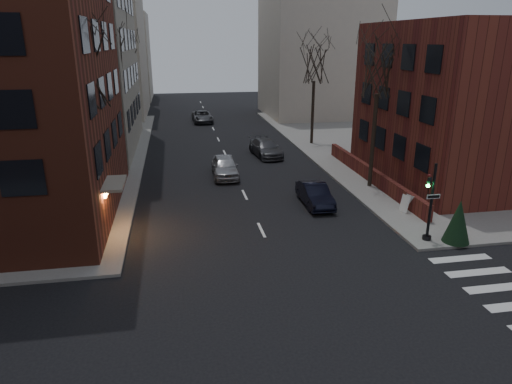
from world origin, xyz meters
The scene contains 20 objects.
sidewalk_far_right centered at (29.00, 30.00, 0.07)m, with size 44.00×44.00×0.15m, color gray.
building_right_brick centered at (16.50, 19.00, 5.50)m, with size 12.00×14.00×11.00m, color maroon.
low_wall_right centered at (9.30, 19.00, 0.65)m, with size 0.35×16.00×1.00m, color maroon.
building_distant_la centered at (-15.00, 55.00, 9.00)m, with size 14.00×16.00×18.00m, color #B3A797.
building_distant_ra centered at (15.00, 50.00, 8.00)m, with size 14.00×14.00×16.00m, color #B3A797.
building_distant_lb centered at (-13.00, 72.00, 7.00)m, with size 10.00×12.00×14.00m, color #B3A797.
traffic_signal centered at (7.94, 8.99, 1.91)m, with size 0.76×0.44×4.00m.
tree_left_a centered at (-8.80, 14.00, 8.47)m, with size 4.18×4.18×10.26m.
tree_left_b centered at (-8.80, 26.00, 8.91)m, with size 4.40×4.40×10.80m.
tree_left_c centered at (-8.80, 40.00, 8.03)m, with size 3.96×3.96×9.72m.
tree_right_a centered at (8.80, 18.00, 8.03)m, with size 3.96×3.96×9.72m.
tree_right_b centered at (8.80, 32.00, 7.59)m, with size 3.74×3.74×9.18m.
streetlamp_near centered at (-8.20, 22.00, 4.24)m, with size 0.36×0.36×6.28m.
streetlamp_far centered at (-8.20, 42.00, 4.24)m, with size 0.36×0.36×6.28m.
parked_sedan centered at (4.00, 15.29, 0.69)m, with size 1.46×4.18×1.38m, color black.
car_lane_silver centered at (-0.80, 22.48, 0.79)m, with size 1.88×4.67×1.59m, color #9E9FA3.
car_lane_gray centered at (3.44, 28.16, 0.73)m, with size 2.04×5.02×1.46m, color #3F4045.
car_lane_far centered at (-0.93, 46.56, 0.71)m, with size 2.35×5.10×1.42m, color #434348.
sandwich_board centered at (8.95, 12.87, 0.66)m, with size 0.45×0.63×1.02m, color white.
evergreen_shrub centered at (9.28, 8.50, 1.25)m, with size 1.32×1.32×2.21m, color black.
Camera 1 is at (-4.28, -10.39, 9.82)m, focal length 32.00 mm.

